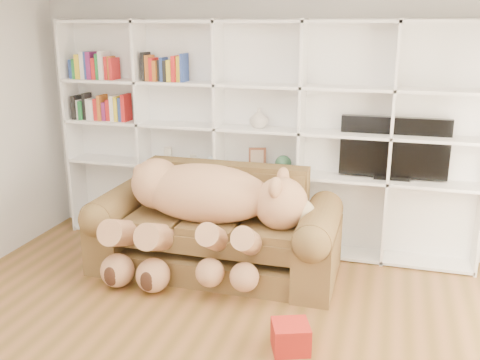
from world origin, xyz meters
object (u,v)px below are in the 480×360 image
(sofa, at_px, (216,233))
(gift_box, at_px, (291,337))
(tv, at_px, (394,149))
(teddy_bear, at_px, (202,207))

(sofa, height_order, gift_box, sofa)
(gift_box, bearing_deg, sofa, 129.65)
(sofa, relative_size, gift_box, 8.75)
(sofa, distance_m, tv, 1.94)
(sofa, bearing_deg, tv, 23.75)
(teddy_bear, height_order, tv, tv)
(teddy_bear, relative_size, gift_box, 6.98)
(gift_box, bearing_deg, teddy_bear, 136.75)
(teddy_bear, relative_size, tv, 1.81)
(gift_box, relative_size, tv, 0.26)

